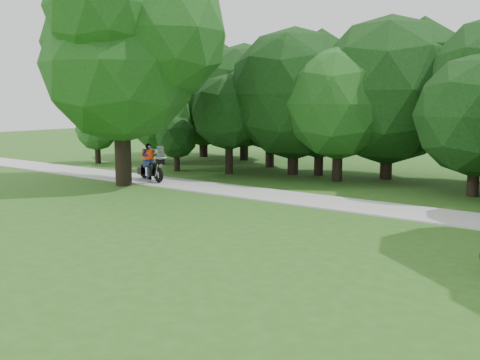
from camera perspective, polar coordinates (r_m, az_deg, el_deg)
The scene contains 5 objects.
ground at distance 11.48m, azimuth -1.19°, elevation -9.70°, with size 100.00×100.00×0.00m, color #2E5418.
walkway at distance 18.29m, azimuth 14.14°, elevation -2.93°, with size 60.00×2.20×0.06m, color #ADADA8.
tree_line at distance 24.05m, azimuth 23.31°, elevation 8.09°, with size 38.72×12.55×7.64m.
big_tree_west at distance 23.21m, azimuth -12.14°, elevation 13.74°, with size 8.64×6.56×9.96m.
touring_motorcycle at distance 23.93m, azimuth -9.60°, elevation 1.41°, with size 2.09×1.15×1.64m.
Camera 1 is at (6.59, -8.68, 3.61)m, focal length 40.00 mm.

